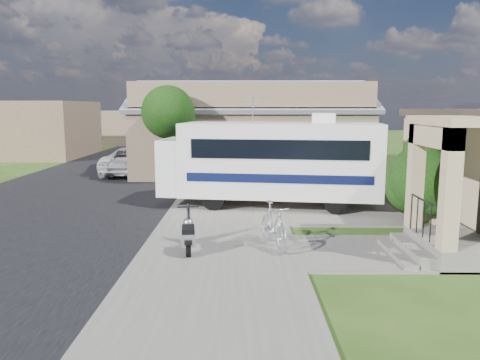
{
  "coord_description": "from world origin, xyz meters",
  "views": [
    {
      "loc": [
        -0.39,
        -12.28,
        3.63
      ],
      "look_at": [
        -0.5,
        2.5,
        1.3
      ],
      "focal_mm": 35.0,
      "sensor_mm": 36.0,
      "label": 1
    }
  ],
  "objects_px": {
    "bicycle": "(274,227)",
    "garden_hose": "(400,244)",
    "shrub": "(426,176)",
    "van": "(155,146)",
    "scooter": "(188,235)",
    "motorhome": "(272,160)",
    "pickup_truck": "(136,160)"
  },
  "relations": [
    {
      "from": "motorhome",
      "to": "bicycle",
      "type": "distance_m",
      "value": 5.32
    },
    {
      "from": "bicycle",
      "to": "scooter",
      "type": "bearing_deg",
      "value": 174.53
    },
    {
      "from": "pickup_truck",
      "to": "van",
      "type": "relative_size",
      "value": 0.85
    },
    {
      "from": "motorhome",
      "to": "shrub",
      "type": "relative_size",
      "value": 2.73
    },
    {
      "from": "garden_hose",
      "to": "shrub",
      "type": "bearing_deg",
      "value": 58.28
    },
    {
      "from": "pickup_truck",
      "to": "van",
      "type": "bearing_deg",
      "value": -82.67
    },
    {
      "from": "bicycle",
      "to": "garden_hose",
      "type": "height_order",
      "value": "bicycle"
    },
    {
      "from": "van",
      "to": "garden_hose",
      "type": "bearing_deg",
      "value": -63.54
    },
    {
      "from": "bicycle",
      "to": "van",
      "type": "distance_m",
      "value": 21.93
    },
    {
      "from": "bicycle",
      "to": "garden_hose",
      "type": "bearing_deg",
      "value": -11.94
    },
    {
      "from": "shrub",
      "to": "garden_hose",
      "type": "bearing_deg",
      "value": -121.72
    },
    {
      "from": "van",
      "to": "garden_hose",
      "type": "height_order",
      "value": "van"
    },
    {
      "from": "scooter",
      "to": "garden_hose",
      "type": "relative_size",
      "value": 3.96
    },
    {
      "from": "shrub",
      "to": "garden_hose",
      "type": "height_order",
      "value": "shrub"
    },
    {
      "from": "shrub",
      "to": "scooter",
      "type": "distance_m",
      "value": 7.73
    },
    {
      "from": "motorhome",
      "to": "van",
      "type": "distance_m",
      "value": 17.2
    },
    {
      "from": "garden_hose",
      "to": "motorhome",
      "type": "bearing_deg",
      "value": 121.42
    },
    {
      "from": "bicycle",
      "to": "garden_hose",
      "type": "distance_m",
      "value": 3.35
    },
    {
      "from": "motorhome",
      "to": "scooter",
      "type": "height_order",
      "value": "motorhome"
    },
    {
      "from": "pickup_truck",
      "to": "bicycle",
      "type": "bearing_deg",
      "value": 120.56
    },
    {
      "from": "motorhome",
      "to": "scooter",
      "type": "bearing_deg",
      "value": -105.61
    },
    {
      "from": "motorhome",
      "to": "scooter",
      "type": "relative_size",
      "value": 5.02
    },
    {
      "from": "motorhome",
      "to": "van",
      "type": "xyz_separation_m",
      "value": [
        -7.22,
        15.6,
        -0.79
      ]
    },
    {
      "from": "pickup_truck",
      "to": "garden_hose",
      "type": "distance_m",
      "value": 16.53
    },
    {
      "from": "scooter",
      "to": "van",
      "type": "xyz_separation_m",
      "value": [
        -4.82,
        21.16,
        0.46
      ]
    },
    {
      "from": "shrub",
      "to": "van",
      "type": "xyz_separation_m",
      "value": [
        -11.83,
        18.07,
        -0.58
      ]
    },
    {
      "from": "bicycle",
      "to": "shrub",
      "type": "bearing_deg",
      "value": 13.85
    },
    {
      "from": "scooter",
      "to": "bicycle",
      "type": "height_order",
      "value": "bicycle"
    },
    {
      "from": "garden_hose",
      "to": "scooter",
      "type": "bearing_deg",
      "value": -174.04
    },
    {
      "from": "scooter",
      "to": "bicycle",
      "type": "xyz_separation_m",
      "value": [
        2.14,
        0.37,
        0.1
      ]
    },
    {
      "from": "shrub",
      "to": "van",
      "type": "height_order",
      "value": "shrub"
    },
    {
      "from": "shrub",
      "to": "garden_hose",
      "type": "relative_size",
      "value": 7.27
    }
  ]
}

